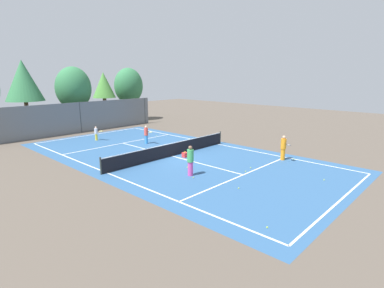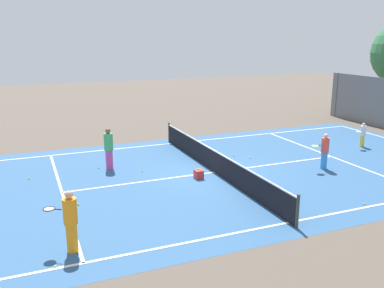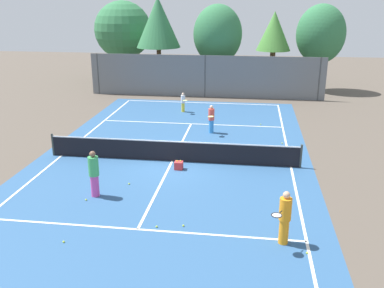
{
  "view_description": "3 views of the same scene",
  "coord_description": "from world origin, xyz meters",
  "px_view_note": "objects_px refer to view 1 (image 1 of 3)",
  "views": [
    {
      "loc": [
        -14.88,
        -16.06,
        5.94
      ],
      "look_at": [
        0.7,
        -1.44,
        1.04
      ],
      "focal_mm": 28.14,
      "sensor_mm": 36.0,
      "label": 1
    },
    {
      "loc": [
        15.56,
        -7.5,
        5.72
      ],
      "look_at": [
        -0.47,
        -0.86,
        1.25
      ],
      "focal_mm": 38.89,
      "sensor_mm": 36.0,
      "label": 2
    },
    {
      "loc": [
        3.54,
        -18.72,
        7.34
      ],
      "look_at": [
        1.09,
        -1.07,
        1.27
      ],
      "focal_mm": 40.4,
      "sensor_mm": 36.0,
      "label": 3
    }
  ],
  "objects_px": {
    "player_3": "(146,134)",
    "tennis_ball_10": "(239,188)",
    "tennis_ball_4": "(193,177)",
    "tennis_ball_9": "(251,168)",
    "tennis_ball_0": "(134,156)",
    "tennis_ball_2": "(137,153)",
    "tennis_ball_6": "(189,139)",
    "ball_crate": "(185,155)",
    "player_0": "(96,133)",
    "player_1": "(190,160)",
    "tennis_ball_1": "(294,159)",
    "tennis_ball_7": "(324,180)",
    "tennis_ball_8": "(156,136)",
    "tennis_ball_5": "(267,227)",
    "tennis_ball_11": "(187,167)",
    "player_2": "(283,148)",
    "tennis_ball_3": "(246,171)"
  },
  "relations": [
    {
      "from": "player_2",
      "to": "tennis_ball_0",
      "type": "distance_m",
      "value": 10.94
    },
    {
      "from": "tennis_ball_5",
      "to": "tennis_ball_10",
      "type": "relative_size",
      "value": 1.0
    },
    {
      "from": "tennis_ball_0",
      "to": "tennis_ball_10",
      "type": "height_order",
      "value": "same"
    },
    {
      "from": "tennis_ball_0",
      "to": "tennis_ball_2",
      "type": "bearing_deg",
      "value": 38.59
    },
    {
      "from": "player_2",
      "to": "tennis_ball_9",
      "type": "relative_size",
      "value": 26.91
    },
    {
      "from": "tennis_ball_2",
      "to": "tennis_ball_5",
      "type": "distance_m",
      "value": 13.78
    },
    {
      "from": "tennis_ball_11",
      "to": "player_3",
      "type": "bearing_deg",
      "value": 70.76
    },
    {
      "from": "tennis_ball_5",
      "to": "tennis_ball_10",
      "type": "height_order",
      "value": "same"
    },
    {
      "from": "tennis_ball_8",
      "to": "tennis_ball_11",
      "type": "height_order",
      "value": "same"
    },
    {
      "from": "player_2",
      "to": "tennis_ball_4",
      "type": "distance_m",
      "value": 7.57
    },
    {
      "from": "player_3",
      "to": "tennis_ball_7",
      "type": "bearing_deg",
      "value": -86.26
    },
    {
      "from": "player_2",
      "to": "tennis_ball_2",
      "type": "bearing_deg",
      "value": 123.57
    },
    {
      "from": "tennis_ball_1",
      "to": "tennis_ball_5",
      "type": "bearing_deg",
      "value": -160.36
    },
    {
      "from": "player_3",
      "to": "tennis_ball_10",
      "type": "bearing_deg",
      "value": -105.88
    },
    {
      "from": "tennis_ball_6",
      "to": "tennis_ball_9",
      "type": "relative_size",
      "value": 1.0
    },
    {
      "from": "tennis_ball_0",
      "to": "tennis_ball_2",
      "type": "relative_size",
      "value": 1.0
    },
    {
      "from": "player_3",
      "to": "tennis_ball_6",
      "type": "xyz_separation_m",
      "value": [
        3.91,
        -1.43,
        -0.8
      ]
    },
    {
      "from": "tennis_ball_4",
      "to": "tennis_ball_10",
      "type": "relative_size",
      "value": 1.0
    },
    {
      "from": "tennis_ball_7",
      "to": "tennis_ball_8",
      "type": "xyz_separation_m",
      "value": [
        1.83,
        17.12,
        0.0
      ]
    },
    {
      "from": "tennis_ball_4",
      "to": "tennis_ball_9",
      "type": "bearing_deg",
      "value": -19.78
    },
    {
      "from": "tennis_ball_1",
      "to": "tennis_ball_6",
      "type": "xyz_separation_m",
      "value": [
        -0.15,
        10.41,
        0.0
      ]
    },
    {
      "from": "player_2",
      "to": "player_3",
      "type": "relative_size",
      "value": 1.1
    },
    {
      "from": "tennis_ball_9",
      "to": "player_2",
      "type": "bearing_deg",
      "value": -10.24
    },
    {
      "from": "tennis_ball_1",
      "to": "tennis_ball_11",
      "type": "height_order",
      "value": "same"
    },
    {
      "from": "tennis_ball_8",
      "to": "tennis_ball_11",
      "type": "relative_size",
      "value": 1.0
    },
    {
      "from": "tennis_ball_4",
      "to": "tennis_ball_7",
      "type": "xyz_separation_m",
      "value": [
        4.87,
        -5.8,
        0.0
      ]
    },
    {
      "from": "tennis_ball_7",
      "to": "tennis_ball_6",
      "type": "bearing_deg",
      "value": 77.96
    },
    {
      "from": "player_2",
      "to": "tennis_ball_1",
      "type": "bearing_deg",
      "value": -36.71
    },
    {
      "from": "ball_crate",
      "to": "tennis_ball_8",
      "type": "relative_size",
      "value": 6.45
    },
    {
      "from": "tennis_ball_8",
      "to": "player_2",
      "type": "bearing_deg",
      "value": -87.68
    },
    {
      "from": "player_1",
      "to": "player_3",
      "type": "height_order",
      "value": "player_1"
    },
    {
      "from": "ball_crate",
      "to": "tennis_ball_3",
      "type": "height_order",
      "value": "ball_crate"
    },
    {
      "from": "tennis_ball_7",
      "to": "tennis_ball_10",
      "type": "relative_size",
      "value": 1.0
    },
    {
      "from": "ball_crate",
      "to": "tennis_ball_2",
      "type": "relative_size",
      "value": 6.45
    },
    {
      "from": "tennis_ball_4",
      "to": "tennis_ball_9",
      "type": "relative_size",
      "value": 1.0
    },
    {
      "from": "tennis_ball_4",
      "to": "tennis_ball_6",
      "type": "distance_m",
      "value": 11.08
    },
    {
      "from": "player_1",
      "to": "tennis_ball_9",
      "type": "xyz_separation_m",
      "value": [
        3.76,
        -1.88,
        -0.92
      ]
    },
    {
      "from": "ball_crate",
      "to": "tennis_ball_1",
      "type": "xyz_separation_m",
      "value": [
        4.97,
        -6.15,
        -0.15
      ]
    },
    {
      "from": "tennis_ball_1",
      "to": "tennis_ball_0",
      "type": "bearing_deg",
      "value": 129.07
    },
    {
      "from": "tennis_ball_5",
      "to": "tennis_ball_11",
      "type": "distance_m",
      "value": 8.66
    },
    {
      "from": "tennis_ball_0",
      "to": "tennis_ball_6",
      "type": "bearing_deg",
      "value": 10.15
    },
    {
      "from": "player_0",
      "to": "tennis_ball_7",
      "type": "distance_m",
      "value": 19.88
    },
    {
      "from": "player_1",
      "to": "ball_crate",
      "type": "distance_m",
      "value": 4.26
    },
    {
      "from": "ball_crate",
      "to": "player_0",
      "type": "bearing_deg",
      "value": 97.91
    },
    {
      "from": "tennis_ball_5",
      "to": "tennis_ball_4",
      "type": "bearing_deg",
      "value": 69.13
    },
    {
      "from": "tennis_ball_1",
      "to": "tennis_ball_2",
      "type": "bearing_deg",
      "value": 124.99
    },
    {
      "from": "player_3",
      "to": "tennis_ball_7",
      "type": "relative_size",
      "value": 24.39
    },
    {
      "from": "player_1",
      "to": "player_3",
      "type": "xyz_separation_m",
      "value": [
        3.67,
        8.86,
        -0.12
      ]
    },
    {
      "from": "player_1",
      "to": "tennis_ball_8",
      "type": "bearing_deg",
      "value": 59.17
    },
    {
      "from": "tennis_ball_2",
      "to": "tennis_ball_4",
      "type": "height_order",
      "value": "same"
    }
  ]
}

